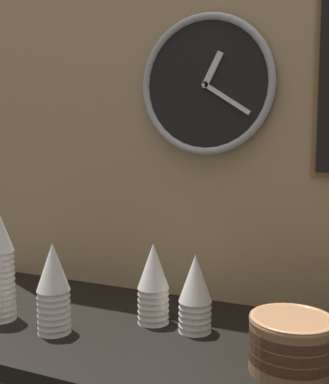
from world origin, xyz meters
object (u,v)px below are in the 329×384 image
cup_stack_center (153,283)px  bowl_stack_right (291,342)px  wall_clock (206,85)px  cup_stack_center_left (53,288)px  cup_stack_center_right (195,293)px

cup_stack_center → bowl_stack_right: (34.61, -11.36, -4.03)cm
wall_clock → cup_stack_center: bearing=-108.1°
cup_stack_center_left → cup_stack_center: (18.28, 14.70, -0.71)cm
cup_stack_center_left → cup_stack_center_right: 32.48cm
cup_stack_center_right → wall_clock: (-4.78, 20.22, 49.20)cm
wall_clock → cup_stack_center_left: bearing=-125.9°
cup_stack_center_left → cup_stack_center_right: size_ratio=1.16×
cup_stack_center_right → wall_clock: 53.40cm
cup_stack_center_right → wall_clock: bearing=103.3°
cup_stack_center_left → cup_stack_center_right: cup_stack_center_left is taller
bowl_stack_right → cup_stack_center: bearing=161.8°
cup_stack_center → wall_clock: bearing=71.9°
cup_stack_center_left → bowl_stack_right: cup_stack_center_left is taller
cup_stack_center_left → wall_clock: bearing=54.1°
cup_stack_center_left → cup_stack_center: bearing=38.8°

